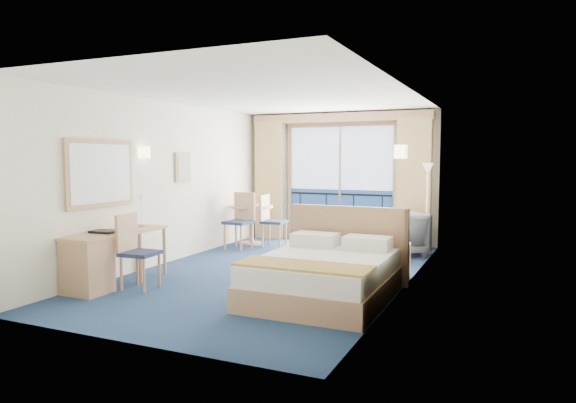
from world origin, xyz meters
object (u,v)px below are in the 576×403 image
object	(u,v)px
nightstand	(394,262)
table_chair_a	(270,217)
bed	(325,274)
round_table	(251,215)
armchair	(398,233)
floor_lamp	(427,185)
desk_chair	(134,247)
desk	(94,261)
table_chair_b	(241,217)

from	to	relation	value
nightstand	table_chair_a	bearing A→B (deg)	148.06
bed	nightstand	world-z (taller)	bed
round_table	table_chair_a	size ratio (longest dim) A/B	0.86
armchair	round_table	bearing A→B (deg)	-38.89
bed	round_table	distance (m)	4.21
floor_lamp	table_chair_a	bearing A→B (deg)	-170.82
desk_chair	floor_lamp	bearing A→B (deg)	-42.09
nightstand	desk	distance (m)	4.16
bed	round_table	size ratio (longest dim) A/B	2.32
bed	armchair	distance (m)	3.27
desk	floor_lamp	bearing A→B (deg)	51.51
nightstand	table_chair_b	bearing A→B (deg)	157.74
desk	desk_chair	size ratio (longest dim) A/B	1.57
nightstand	table_chair_b	xyz separation A→B (m)	(-3.28, 1.34, 0.35)
desk	table_chair_a	size ratio (longest dim) A/B	1.55
round_table	table_chair_a	world-z (taller)	table_chair_a
nightstand	desk	xyz separation A→B (m)	(-3.49, -2.26, 0.15)
desk	round_table	xyz separation A→B (m)	(0.17, 4.11, 0.19)
desk	table_chair_a	distance (m)	4.10
bed	table_chair_b	distance (m)	3.80
table_chair_a	table_chair_b	size ratio (longest dim) A/B	0.94
nightstand	floor_lamp	world-z (taller)	floor_lamp
nightstand	desk_chair	xyz separation A→B (m)	(-3.10, -1.92, 0.31)
floor_lamp	desk	size ratio (longest dim) A/B	1.05
desk_chair	round_table	bearing A→B (deg)	-1.25
table_chair_a	table_chair_b	distance (m)	0.61
floor_lamp	round_table	size ratio (longest dim) A/B	1.88
armchair	desk	xyz separation A→B (m)	(-3.15, -4.19, 0.02)
bed	table_chair_a	size ratio (longest dim) A/B	2.00
armchair	floor_lamp	bearing A→B (deg)	176.44
bed	table_chair_a	distance (m)	3.87
bed	round_table	xyz separation A→B (m)	(-2.74, 3.18, 0.30)
desk	table_chair_a	bearing A→B (deg)	81.21
nightstand	floor_lamp	bearing A→B (deg)	87.38
floor_lamp	desk_chair	xyz separation A→B (m)	(-3.21, -4.19, -0.69)
floor_lamp	armchair	bearing A→B (deg)	-143.19
table_chair_a	armchair	bearing A→B (deg)	-90.27
nightstand	desk_chair	world-z (taller)	desk_chair
armchair	floor_lamp	xyz separation A→B (m)	(0.44, 0.33, 0.87)
desk	table_chair_b	distance (m)	3.61
round_table	armchair	bearing A→B (deg)	1.49
round_table	bed	bearing A→B (deg)	-49.25
table_chair_b	nightstand	bearing A→B (deg)	-17.18
floor_lamp	table_chair_b	xyz separation A→B (m)	(-3.38, -0.93, -0.65)
nightstand	round_table	xyz separation A→B (m)	(-3.33, 1.86, 0.34)
desk	round_table	size ratio (longest dim) A/B	1.80
floor_lamp	table_chair_b	size ratio (longest dim) A/B	1.53
armchair	table_chair_b	bearing A→B (deg)	-28.93
nightstand	armchair	distance (m)	1.97
table_chair_a	desk_chair	bearing A→B (deg)	172.77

